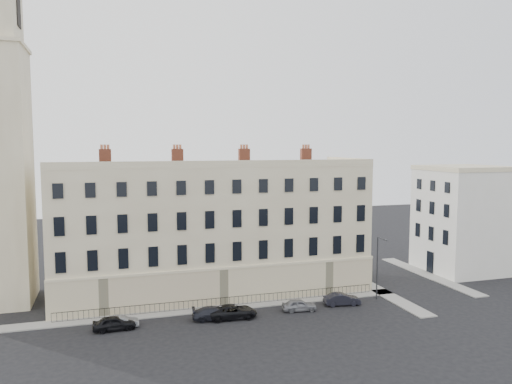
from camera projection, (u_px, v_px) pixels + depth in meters
ground at (295, 318)px, 50.53m from camera, size 160.00×160.00×0.00m
terrace at (212, 229)px, 59.50m from camera, size 36.22×12.22×17.00m
adjacent_building at (463, 221)px, 68.72m from camera, size 10.00×10.00×14.00m
pavement_terrace at (189, 311)px, 52.40m from camera, size 48.00×2.00×0.12m
pavement_east_return at (369, 285)px, 61.90m from camera, size 2.00×24.00×0.12m
pavement_adjacent at (428, 275)px, 66.69m from camera, size 2.00×20.00×0.12m
railings at (225, 302)px, 53.89m from camera, size 35.00×0.04×0.96m
car_a at (114, 323)px, 47.12m from camera, size 4.06×1.77×1.36m
car_b at (121, 322)px, 47.80m from camera, size 3.44×1.31×1.12m
car_c at (214, 313)px, 49.92m from camera, size 4.67×2.35×1.30m
car_d at (233, 312)px, 50.35m from camera, size 5.00×2.46×1.37m
car_e at (299, 305)px, 52.55m from camera, size 3.82×1.93×1.25m
car_f at (342, 299)px, 54.44m from camera, size 4.14×1.98×1.31m
streetlamp at (378, 265)px, 56.23m from camera, size 0.48×1.52×7.13m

